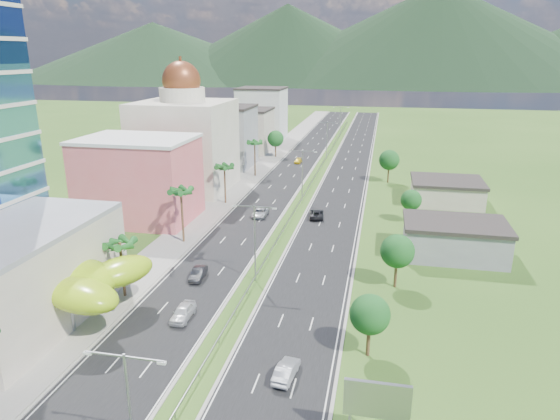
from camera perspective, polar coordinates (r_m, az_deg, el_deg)
The scene contains 36 objects.
ground at distance 61.75m, azimuth -5.17°, elevation -11.96°, with size 500.00×500.00×0.00m, color #2D5119.
road_left at distance 146.43m, azimuth 2.16°, elevation 5.58°, with size 11.00×260.00×0.04m, color black.
road_right at distance 144.76m, azimuth 8.04°, elevation 5.28°, with size 11.00×260.00×0.04m, color black.
sidewalk_left at distance 148.25m, azimuth -1.48°, elevation 5.75°, with size 7.00×260.00×0.12m, color gray.
median_guardrail at distance 127.83m, azimuth 4.12°, elevation 4.05°, with size 0.10×216.06×0.76m.
streetlight_median_a at distance 38.85m, azimuth -16.83°, elevation -20.72°, with size 6.04×0.25×11.00m.
streetlight_median_b at distance 67.63m, azimuth -2.90°, elevation -2.89°, with size 6.04×0.25×11.00m.
streetlight_median_c at distance 105.25m, azimuth 2.57°, elevation 4.57°, with size 6.04×0.25×11.00m.
streetlight_median_d at distance 149.05m, azimuth 5.39°, elevation 8.36°, with size 6.04×0.25×11.00m.
streetlight_median_e at distance 193.41m, azimuth 6.94°, elevation 10.41°, with size 6.04×0.25×11.00m.
lime_canopy at distance 64.71m, azimuth -23.73°, elevation -7.10°, with size 18.00×15.00×7.40m.
pink_shophouse at distance 97.01m, azimuth -15.80°, elevation 3.26°, with size 20.00×15.00×15.00m, color #D9595F.
domed_building at distance 116.66m, azimuth -10.82°, elevation 7.87°, with size 20.00×20.00×28.70m.
midrise_grey at distance 140.00m, azimuth -6.48°, elevation 8.25°, with size 16.00×15.00×16.00m, color gray.
midrise_beige at distance 161.03m, azimuth -4.03°, elevation 8.99°, with size 16.00×15.00×13.00m, color #AFA290.
midrise_white at distance 182.75m, azimuth -2.08°, elevation 10.83°, with size 16.00×15.00×18.00m, color silver.
billboard at distance 42.19m, azimuth 11.02°, elevation -20.74°, with size 5.20×0.35×6.20m.
shed_near at distance 82.06m, azimuth 19.28°, elevation -3.32°, with size 15.00×10.00×5.00m, color gray.
shed_far at distance 110.81m, azimuth 18.48°, elevation 1.91°, with size 14.00×12.00×4.40m, color #AFA290.
palm_tree_b at distance 66.22m, azimuth -17.82°, elevation -3.92°, with size 3.60×3.60×8.10m.
palm_tree_c at distance 82.78m, azimuth -11.26°, elevation 1.90°, with size 3.60×3.60×9.60m.
palm_tree_d at distance 103.90m, azimuth -6.37°, elevation 4.76°, with size 3.60×3.60×8.60m.
palm_tree_e at distance 127.28m, azimuth -2.91°, elevation 7.55°, with size 3.60×3.60×9.40m.
leafy_tree_lfar at distance 151.71m, azimuth -0.51°, elevation 8.15°, with size 4.90×4.90×8.05m.
leafy_tree_ra at distance 52.87m, azimuth 10.24°, elevation -11.68°, with size 4.20×4.20×6.90m.
leafy_tree_rb at distance 68.16m, azimuth 13.27°, elevation -4.62°, with size 4.55×4.55×7.47m.
leafy_tree_rc at distance 95.08m, azimuth 14.76°, elevation 1.10°, with size 3.85×3.85×6.33m.
leafy_tree_rd at distance 123.80m, azimuth 12.37°, elevation 5.60°, with size 4.90×4.90×8.05m.
mountain_ridge at distance 504.11m, azimuth 17.16°, elevation 13.34°, with size 860.00×140.00×90.00m, color black, non-canonical shape.
car_white_near_left at distance 61.63m, azimuth -11.03°, elevation -11.37°, with size 1.98×4.92×1.68m, color silver.
car_dark_left at distance 71.29m, azimuth -9.32°, elevation -7.18°, with size 1.61×4.62×1.52m, color black.
car_silver_mid_left at distance 96.52m, azimuth -2.28°, elevation -0.29°, with size 2.52×5.46×1.52m, color #A7AAAE.
car_yellow_far_left at distance 143.99m, azimuth 2.08°, elevation 5.63°, with size 1.71×4.21×1.22m, color gold.
car_silver_right at distance 50.96m, azimuth 0.71°, elevation -17.87°, with size 1.63×4.68×1.54m, color #A7A8AE.
car_dark_far_right at distance 95.89m, azimuth 4.21°, elevation -0.44°, with size 2.55×5.54×1.54m, color black.
motorcycle at distance 73.58m, azimuth -12.25°, elevation -6.63°, with size 0.63×2.07×1.32m, color black.
Camera 1 is at (16.20, -51.28, 30.34)m, focal length 32.00 mm.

